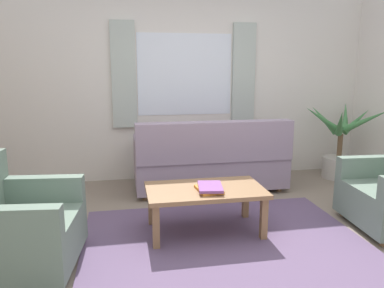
{
  "coord_description": "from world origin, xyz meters",
  "views": [
    {
      "loc": [
        -0.87,
        -3.0,
        1.56
      ],
      "look_at": [
        -0.18,
        0.7,
        0.79
      ],
      "focal_mm": 35.31,
      "sensor_mm": 36.0,
      "label": 1
    }
  ],
  "objects_px": {
    "couch": "(210,162)",
    "coffee_table": "(205,194)",
    "book_stack_on_table": "(210,188)",
    "potted_plant": "(340,149)",
    "armchair_left": "(14,226)"
  },
  "relations": [
    {
      "from": "couch",
      "to": "coffee_table",
      "type": "xyz_separation_m",
      "value": [
        -0.34,
        -1.23,
        0.01
      ]
    },
    {
      "from": "coffee_table",
      "to": "book_stack_on_table",
      "type": "height_order",
      "value": "book_stack_on_table"
    },
    {
      "from": "coffee_table",
      "to": "potted_plant",
      "type": "bearing_deg",
      "value": 32.14
    },
    {
      "from": "coffee_table",
      "to": "potted_plant",
      "type": "distance_m",
      "value": 2.68
    },
    {
      "from": "book_stack_on_table",
      "to": "couch",
      "type": "bearing_deg",
      "value": 76.35
    },
    {
      "from": "couch",
      "to": "book_stack_on_table",
      "type": "distance_m",
      "value": 1.36
    },
    {
      "from": "armchair_left",
      "to": "book_stack_on_table",
      "type": "distance_m",
      "value": 1.65
    },
    {
      "from": "armchair_left",
      "to": "book_stack_on_table",
      "type": "bearing_deg",
      "value": -73.46
    },
    {
      "from": "coffee_table",
      "to": "book_stack_on_table",
      "type": "bearing_deg",
      "value": -73.29
    },
    {
      "from": "book_stack_on_table",
      "to": "potted_plant",
      "type": "height_order",
      "value": "potted_plant"
    },
    {
      "from": "coffee_table",
      "to": "book_stack_on_table",
      "type": "relative_size",
      "value": 3.17
    },
    {
      "from": "couch",
      "to": "armchair_left",
      "type": "height_order",
      "value": "couch"
    },
    {
      "from": "couch",
      "to": "potted_plant",
      "type": "relative_size",
      "value": 1.73
    },
    {
      "from": "armchair_left",
      "to": "coffee_table",
      "type": "height_order",
      "value": "armchair_left"
    },
    {
      "from": "potted_plant",
      "to": "armchair_left",
      "type": "bearing_deg",
      "value": -154.96
    }
  ]
}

